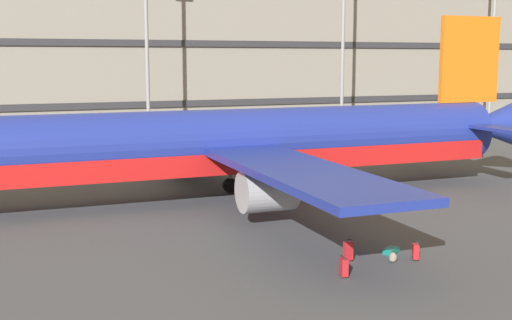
{
  "coord_description": "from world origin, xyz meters",
  "views": [
    {
      "loc": [
        -13.02,
        -36.81,
        8.2
      ],
      "look_at": [
        -0.71,
        -5.21,
        3.0
      ],
      "focal_mm": 46.46,
      "sensor_mm": 36.0,
      "label": 1
    }
  ],
  "objects": [
    {
      "name": "ground_plane",
      "position": [
        0.0,
        0.0,
        0.0
      ],
      "size": [
        600.0,
        600.0,
        0.0
      ],
      "primitive_type": "plane",
      "color": "#424449"
    },
    {
      "name": "suitcase_upright",
      "position": [
        -1.14,
        -15.48,
        0.38
      ],
      "size": [
        0.34,
        0.5,
        0.82
      ],
      "color": "#B21E23",
      "rests_on": "ground_plane"
    },
    {
      "name": "suitcase_scuffed",
      "position": [
        2.22,
        -13.55,
        0.12
      ],
      "size": [
        0.89,
        0.78,
        0.24
      ],
      "color": "#147266",
      "rests_on": "ground_plane"
    },
    {
      "name": "light_mast_center_right",
      "position": [
        21.79,
        26.85,
        12.26
      ],
      "size": [
        1.8,
        0.5,
        21.16
      ],
      "color": "gray",
      "rests_on": "ground_plane"
    },
    {
      "name": "terminal_structure",
      "position": [
        0.0,
        44.84,
        9.86
      ],
      "size": [
        144.19,
        20.96,
        19.72
      ],
      "color": "gray",
      "rests_on": "ground_plane"
    },
    {
      "name": "light_mast_center_left",
      "position": [
        0.56,
        26.85,
        11.77
      ],
      "size": [
        1.8,
        0.5,
        20.2
      ],
      "color": "gray",
      "rests_on": "ground_plane"
    },
    {
      "name": "suitcase_laid_flat",
      "position": [
        2.67,
        -14.66,
        0.35
      ],
      "size": [
        0.38,
        0.46,
        0.84
      ],
      "color": "#B21E23",
      "rests_on": "ground_plane"
    },
    {
      "name": "suitcase_orange",
      "position": [
        -0.02,
        -13.82,
        0.44
      ],
      "size": [
        0.38,
        0.24,
        0.94
      ],
      "color": "#B21E23",
      "rests_on": "ground_plane"
    },
    {
      "name": "airliner",
      "position": [
        -0.99,
        -0.42,
        3.22
      ],
      "size": [
        43.04,
        34.77,
        10.98
      ],
      "color": "navy",
      "rests_on": "ground_plane"
    },
    {
      "name": "backpack_navy",
      "position": [
        1.58,
        -14.65,
        0.21
      ],
      "size": [
        0.4,
        0.41,
        0.48
      ],
      "color": "gray",
      "rests_on": "ground_plane"
    },
    {
      "name": "light_mast_right",
      "position": [
        41.78,
        26.85,
        14.17
      ],
      "size": [
        1.8,
        0.5,
        24.88
      ],
      "color": "gray",
      "rests_on": "ground_plane"
    }
  ]
}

